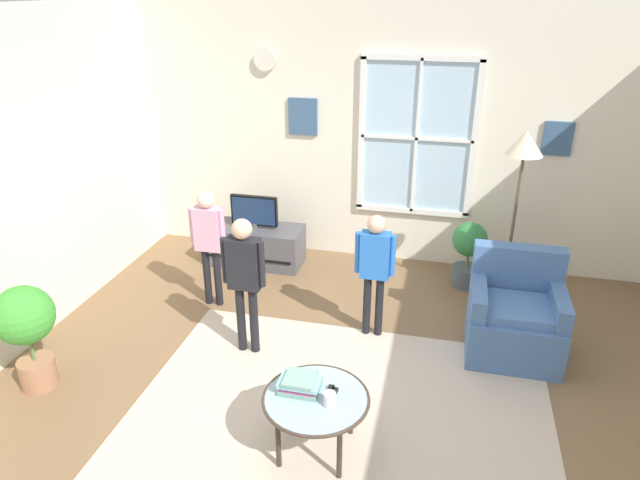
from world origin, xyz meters
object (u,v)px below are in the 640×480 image
object	(u,v)px
book_stack	(300,384)
floor_lamp	(523,162)
armchair	(514,317)
potted_plant_by_window	(469,250)
person_pink_shirt	(209,236)
coffee_table	(316,401)
person_black_shirt	(244,271)
cup	(330,399)
remote_near_cup	(330,393)
potted_plant_corner	(26,325)
person_blue_shirt	(375,262)
tv_stand	(256,245)
remote_near_books	(332,395)
television	(254,211)

from	to	relation	value
book_stack	floor_lamp	xyz separation A→B (m)	(1.45, 2.18, 0.99)
armchair	potted_plant_by_window	bearing A→B (deg)	109.12
person_pink_shirt	potted_plant_by_window	size ratio (longest dim) A/B	1.68
coffee_table	floor_lamp	distance (m)	2.81
coffee_table	person_black_shirt	distance (m)	1.34
cup	remote_near_cup	size ratio (longest dim) A/B	0.70
potted_plant_corner	potted_plant_by_window	bearing A→B (deg)	37.17
person_blue_shirt	cup	bearing A→B (deg)	-92.16
coffee_table	armchair	bearing A→B (deg)	48.05
person_pink_shirt	tv_stand	bearing A→B (deg)	83.75
book_stack	person_black_shirt	xyz separation A→B (m)	(-0.72, 0.93, 0.28)
book_stack	remote_near_books	world-z (taller)	book_stack
cup	person_black_shirt	distance (m)	1.43
remote_near_books	armchair	bearing A→B (deg)	49.42
cup	potted_plant_by_window	bearing A→B (deg)	71.79
person_blue_shirt	potted_plant_corner	xyz separation A→B (m)	(-2.45, -1.33, -0.17)
tv_stand	person_black_shirt	size ratio (longest dim) A/B	0.86
television	remote_near_cup	bearing A→B (deg)	-60.80
tv_stand	floor_lamp	world-z (taller)	floor_lamp
remote_near_cup	floor_lamp	world-z (taller)	floor_lamp
person_blue_shirt	television	bearing A→B (deg)	143.08
armchair	remote_near_cup	bearing A→B (deg)	-131.22
person_pink_shirt	floor_lamp	size ratio (longest dim) A/B	0.67
tv_stand	cup	world-z (taller)	cup
tv_stand	remote_near_cup	bearing A→B (deg)	-60.82
cup	person_black_shirt	size ratio (longest dim) A/B	0.08
tv_stand	floor_lamp	xyz separation A→B (m)	(2.67, -0.38, 1.26)
person_blue_shirt	floor_lamp	distance (m)	1.58
armchair	book_stack	xyz separation A→B (m)	(-1.49, -1.47, 0.16)
tv_stand	potted_plant_corner	bearing A→B (deg)	-110.99
coffee_table	potted_plant_by_window	world-z (taller)	potted_plant_by_window
tv_stand	person_black_shirt	world-z (taller)	person_black_shirt
cup	floor_lamp	size ratio (longest dim) A/B	0.06
armchair	potted_plant_corner	xyz separation A→B (m)	(-3.65, -1.38, 0.23)
potted_plant_corner	person_black_shirt	bearing A→B (deg)	29.98
tv_stand	remote_near_cup	size ratio (longest dim) A/B	7.54
book_stack	coffee_table	bearing A→B (deg)	-22.47
cup	potted_plant_corner	distance (m)	2.40
remote_near_cup	person_blue_shirt	size ratio (longest dim) A/B	0.12
tv_stand	book_stack	distance (m)	2.85
remote_near_books	potted_plant_by_window	xyz separation A→B (m)	(0.89, 2.59, -0.05)
person_pink_shirt	floor_lamp	world-z (taller)	floor_lamp
television	person_black_shirt	xyz separation A→B (m)	(0.50, -1.63, 0.14)
coffee_table	remote_near_books	distance (m)	0.11
remote_near_cup	potted_plant_by_window	world-z (taller)	potted_plant_by_window
coffee_table	potted_plant_by_window	size ratio (longest dim) A/B	1.02
coffee_table	floor_lamp	world-z (taller)	floor_lamp
television	coffee_table	distance (m)	2.94
tv_stand	person_blue_shirt	bearing A→B (deg)	-36.99
tv_stand	person_pink_shirt	xyz separation A→B (m)	(-0.11, -0.97, 0.52)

